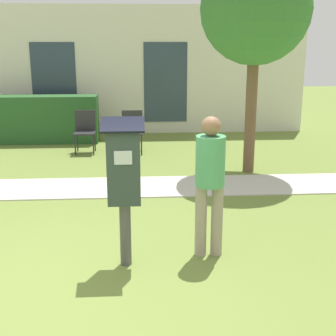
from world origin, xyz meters
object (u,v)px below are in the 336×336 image
person_standing (210,176)px  outdoor_chair_middle (132,128)px  parking_meter (124,174)px  outdoor_chair_left (85,128)px

person_standing → outdoor_chair_middle: person_standing is taller
parking_meter → outdoor_chair_middle: (0.03, 5.23, -0.49)m
outdoor_chair_left → outdoor_chair_middle: (1.01, -0.09, 0.00)m
person_standing → outdoor_chair_middle: size_ratio=1.76×
outdoor_chair_middle → parking_meter: bearing=-105.2°
parking_meter → outdoor_chair_middle: parking_meter is taller
outdoor_chair_middle → person_standing: bearing=-94.9°
parking_meter → outdoor_chair_left: 5.43m
parking_meter → outdoor_chair_left: size_ratio=1.77×
parking_meter → person_standing: (0.92, 0.17, -0.09)m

